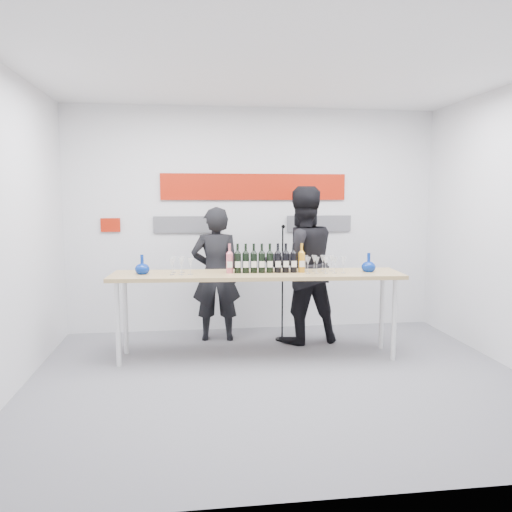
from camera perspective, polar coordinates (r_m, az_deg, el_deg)
The scene contains 12 objects.
ground at distance 5.15m, azimuth 2.70°, elevation -13.91°, with size 5.00×5.00×0.00m, color slate.
back_wall at distance 6.80m, azimuth -0.21°, elevation 4.11°, with size 5.00×0.04×3.00m, color silver.
signage at distance 6.76m, azimuth -0.65°, elevation 6.69°, with size 3.38×0.02×0.79m.
tasting_table at distance 5.60m, azimuth 0.13°, elevation -2.68°, with size 3.27×0.85×0.97m.
wine_bottles at distance 5.58m, azimuth 1.13°, elevation -0.24°, with size 0.89×0.13×0.33m.
decanter_left at distance 5.64m, azimuth -12.89°, elevation -0.93°, with size 0.16×0.16×0.21m, color navy, non-canonical shape.
decanter_right at distance 5.81m, azimuth 12.75°, elevation -0.70°, with size 0.16×0.16×0.21m, color navy, non-canonical shape.
glasses_left at distance 5.56m, azimuth -8.70°, elevation -1.10°, with size 0.26×0.24×0.18m.
glasses_right at distance 5.66m, azimuth 7.60°, elevation -0.94°, with size 0.46×0.25×0.18m.
presenter_left at distance 6.32m, azimuth -4.61°, elevation -2.07°, with size 0.62×0.41×1.69m, color black.
presenter_right at distance 6.23m, azimuth 5.20°, elevation -1.03°, with size 0.95×0.74×1.95m, color black.
mic_stand at distance 6.35m, azimuth 3.02°, elevation -5.67°, with size 0.17×0.17×1.48m.
Camera 1 is at (-0.86, -4.74, 1.82)m, focal length 35.00 mm.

